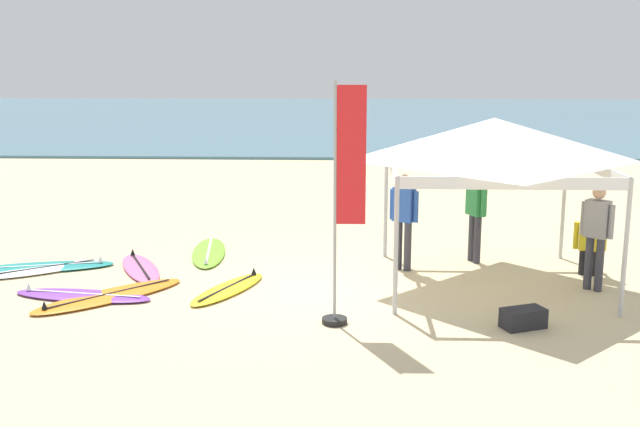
{
  "coord_description": "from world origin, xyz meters",
  "views": [
    {
      "loc": [
        0.06,
        -12.04,
        3.76
      ],
      "look_at": [
        -0.46,
        1.2,
        1.0
      ],
      "focal_mm": 43.29,
      "sensor_mm": 36.0,
      "label": 1
    }
  ],
  "objects_px": {
    "person_grey": "(596,231)",
    "person_yellow": "(590,238)",
    "person_blue": "(404,215)",
    "gear_bag_near_tent": "(523,318)",
    "surfboard_lime": "(209,252)",
    "surfboard_white": "(42,269)",
    "surfboard_pink": "(140,268)",
    "surfboard_yellow": "(229,289)",
    "surfboard_teal": "(40,267)",
    "banner_flag": "(343,215)",
    "person_green": "(476,209)",
    "canopy_tent": "(494,140)",
    "surfboard_orange": "(109,296)",
    "surfboard_purple": "(82,295)"
  },
  "relations": [
    {
      "from": "surfboard_purple",
      "to": "person_yellow",
      "type": "height_order",
      "value": "person_yellow"
    },
    {
      "from": "gear_bag_near_tent",
      "to": "surfboard_teal",
      "type": "bearing_deg",
      "value": 161.33
    },
    {
      "from": "person_grey",
      "to": "surfboard_purple",
      "type": "bearing_deg",
      "value": -174.95
    },
    {
      "from": "surfboard_teal",
      "to": "surfboard_pink",
      "type": "relative_size",
      "value": 1.28
    },
    {
      "from": "surfboard_purple",
      "to": "person_grey",
      "type": "bearing_deg",
      "value": 5.05
    },
    {
      "from": "surfboard_white",
      "to": "banner_flag",
      "type": "bearing_deg",
      "value": -24.88
    },
    {
      "from": "surfboard_lime",
      "to": "person_yellow",
      "type": "xyz_separation_m",
      "value": [
        6.8,
        -1.14,
        0.62
      ]
    },
    {
      "from": "person_blue",
      "to": "gear_bag_near_tent",
      "type": "xyz_separation_m",
      "value": [
        1.49,
        -2.89,
        -0.85
      ]
    },
    {
      "from": "surfboard_teal",
      "to": "banner_flag",
      "type": "relative_size",
      "value": 0.78
    },
    {
      "from": "surfboard_teal",
      "to": "surfboard_purple",
      "type": "height_order",
      "value": "same"
    },
    {
      "from": "surfboard_white",
      "to": "person_grey",
      "type": "relative_size",
      "value": 1.22
    },
    {
      "from": "surfboard_white",
      "to": "gear_bag_near_tent",
      "type": "xyz_separation_m",
      "value": [
        7.84,
        -2.54,
        0.1
      ]
    },
    {
      "from": "banner_flag",
      "to": "surfboard_orange",
      "type": "bearing_deg",
      "value": 164.5
    },
    {
      "from": "surfboard_pink",
      "to": "surfboard_orange",
      "type": "distance_m",
      "value": 1.61
    },
    {
      "from": "surfboard_orange",
      "to": "surfboard_yellow",
      "type": "bearing_deg",
      "value": 13.73
    },
    {
      "from": "surfboard_pink",
      "to": "person_blue",
      "type": "xyz_separation_m",
      "value": [
        4.64,
        0.19,
        0.95
      ]
    },
    {
      "from": "banner_flag",
      "to": "surfboard_white",
      "type": "bearing_deg",
      "value": 155.12
    },
    {
      "from": "surfboard_pink",
      "to": "canopy_tent",
      "type": "bearing_deg",
      "value": -5.21
    },
    {
      "from": "banner_flag",
      "to": "gear_bag_near_tent",
      "type": "xyz_separation_m",
      "value": [
        2.52,
        -0.08,
        -1.43
      ]
    },
    {
      "from": "person_yellow",
      "to": "person_grey",
      "type": "bearing_deg",
      "value": -101.84
    },
    {
      "from": "person_green",
      "to": "person_yellow",
      "type": "distance_m",
      "value": 2.03
    },
    {
      "from": "surfboard_orange",
      "to": "banner_flag",
      "type": "height_order",
      "value": "banner_flag"
    },
    {
      "from": "surfboard_lime",
      "to": "person_blue",
      "type": "relative_size",
      "value": 1.37
    },
    {
      "from": "person_grey",
      "to": "person_yellow",
      "type": "bearing_deg",
      "value": 78.16
    },
    {
      "from": "surfboard_orange",
      "to": "gear_bag_near_tent",
      "type": "height_order",
      "value": "gear_bag_near_tent"
    },
    {
      "from": "surfboard_purple",
      "to": "person_green",
      "type": "bearing_deg",
      "value": 20.16
    },
    {
      "from": "person_yellow",
      "to": "surfboard_teal",
      "type": "bearing_deg",
      "value": -179.99
    },
    {
      "from": "gear_bag_near_tent",
      "to": "surfboard_lime",
      "type": "bearing_deg",
      "value": 143.24
    },
    {
      "from": "person_green",
      "to": "person_grey",
      "type": "bearing_deg",
      "value": -45.16
    },
    {
      "from": "banner_flag",
      "to": "gear_bag_near_tent",
      "type": "relative_size",
      "value": 5.67
    },
    {
      "from": "surfboard_teal",
      "to": "surfboard_yellow",
      "type": "relative_size",
      "value": 1.32
    },
    {
      "from": "surfboard_teal",
      "to": "gear_bag_near_tent",
      "type": "relative_size",
      "value": 4.42
    },
    {
      "from": "surfboard_lime",
      "to": "surfboard_pink",
      "type": "relative_size",
      "value": 1.12
    },
    {
      "from": "person_blue",
      "to": "surfboard_purple",
      "type": "bearing_deg",
      "value": -160.73
    },
    {
      "from": "surfboard_lime",
      "to": "banner_flag",
      "type": "bearing_deg",
      "value": -55.3
    },
    {
      "from": "canopy_tent",
      "to": "person_blue",
      "type": "height_order",
      "value": "canopy_tent"
    },
    {
      "from": "surfboard_teal",
      "to": "person_yellow",
      "type": "xyz_separation_m",
      "value": [
        9.62,
        0.0,
        0.62
      ]
    },
    {
      "from": "surfboard_lime",
      "to": "surfboard_yellow",
      "type": "distance_m",
      "value": 2.4
    },
    {
      "from": "surfboard_lime",
      "to": "person_yellow",
      "type": "relative_size",
      "value": 1.95
    },
    {
      "from": "surfboard_white",
      "to": "person_yellow",
      "type": "bearing_deg",
      "value": 0.83
    },
    {
      "from": "surfboard_pink",
      "to": "person_yellow",
      "type": "bearing_deg",
      "value": -0.14
    },
    {
      "from": "surfboard_pink",
      "to": "surfboard_purple",
      "type": "relative_size",
      "value": 0.89
    },
    {
      "from": "surfboard_teal",
      "to": "surfboard_yellow",
      "type": "bearing_deg",
      "value": -17.81
    },
    {
      "from": "surfboard_white",
      "to": "gear_bag_near_tent",
      "type": "height_order",
      "value": "gear_bag_near_tent"
    },
    {
      "from": "surfboard_orange",
      "to": "person_grey",
      "type": "height_order",
      "value": "person_grey"
    },
    {
      "from": "canopy_tent",
      "to": "person_blue",
      "type": "distance_m",
      "value": 2.09
    },
    {
      "from": "surfboard_pink",
      "to": "surfboard_yellow",
      "type": "bearing_deg",
      "value": -33.54
    },
    {
      "from": "person_grey",
      "to": "person_yellow",
      "type": "relative_size",
      "value": 1.43
    },
    {
      "from": "surfboard_pink",
      "to": "gear_bag_near_tent",
      "type": "xyz_separation_m",
      "value": [
        6.13,
        -2.7,
        0.1
      ]
    },
    {
      "from": "surfboard_white",
      "to": "person_green",
      "type": "xyz_separation_m",
      "value": [
        7.69,
        0.93,
        0.95
      ]
    }
  ]
}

